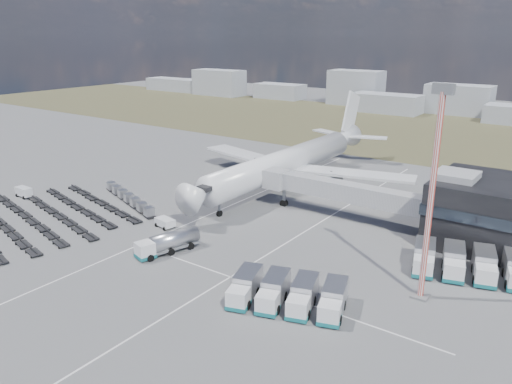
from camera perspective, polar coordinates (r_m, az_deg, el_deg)
The scene contains 15 objects.
ground at distance 82.62m, azimuth -8.19°, elevation -4.53°, with size 420.00×420.00×0.00m, color #565659.
grass_strip at distance 175.90m, azimuth 17.46°, elevation 6.75°, with size 420.00×90.00×0.01m, color #473F2A.
lane_markings at distance 78.80m, azimuth -1.50°, elevation -5.47°, with size 47.12×110.00×0.01m.
jet_bridge at distance 87.93m, azimuth 8.56°, elevation 0.34°, with size 30.30×3.80×7.05m.
airliner at distance 105.41m, azimuth 3.89°, elevation 3.55°, with size 51.59×64.53×17.62m.
skyline at distance 209.08m, azimuth 27.03°, elevation 9.20°, with size 325.64×26.32×25.87m.
fuel_tanker at distance 74.93m, azimuth -10.05°, elevation -5.71°, with size 5.05×10.08×3.16m.
pushback_tug at distance 84.75m, azimuth -10.36°, elevation -3.50°, with size 3.46×1.94×1.54m, color silver.
utility_van at distance 108.60m, azimuth -24.99°, elevation -0.03°, with size 3.72×1.68×2.03m, color silver.
catering_truck at distance 106.37m, azimuth 6.75°, elevation 1.46°, with size 3.40×6.55×2.87m.
service_trucks_near at distance 60.40m, azimuth 3.67°, elevation -11.48°, with size 14.92×11.12×2.96m.
service_trucks_far at distance 72.99m, azimuth 23.16°, elevation -7.50°, with size 15.67×11.29×3.13m.
uld_row at distance 98.10m, azimuth -14.33°, elevation -0.68°, with size 20.84×8.60×1.67m.
baggage_dollies at distance 95.89m, azimuth -23.50°, elevation -2.45°, with size 35.72×29.63×0.75m.
floodlight_mast at distance 60.93m, azimuth 19.40°, elevation -0.56°, with size 2.46×2.00×25.88m.
Camera 1 is at (53.66, -54.62, 31.03)m, focal length 35.00 mm.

